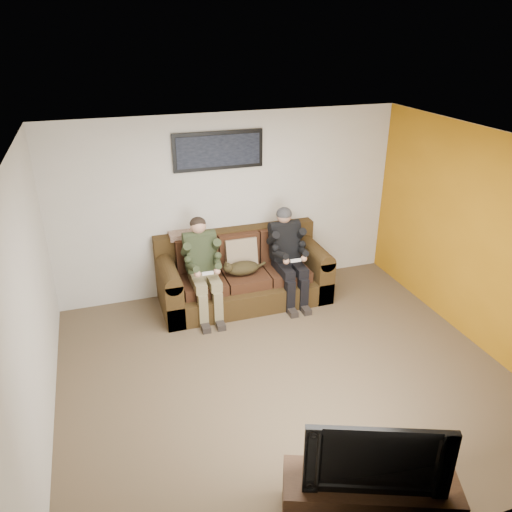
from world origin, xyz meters
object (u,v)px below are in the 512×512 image
object	(u,v)px
sofa	(242,275)
framed_poster	(218,151)
tv_stand	(369,500)
person_left	(202,262)
television	(376,451)
cat	(241,268)
person_right	(288,250)

from	to	relation	value
sofa	framed_poster	bearing A→B (deg)	117.68
sofa	tv_stand	xyz separation A→B (m)	(-0.09, -3.78, -0.15)
person_left	tv_stand	bearing A→B (deg)	-81.75
framed_poster	television	distance (m)	4.38
person_left	tv_stand	xyz separation A→B (m)	(0.52, -3.59, -0.54)
sofa	cat	xyz separation A→B (m)	(-0.06, -0.18, 0.21)
sofa	person_right	xyz separation A→B (m)	(0.61, -0.20, 0.39)
person_left	sofa	bearing A→B (deg)	18.04
sofa	tv_stand	size ratio (longest dim) A/B	1.73
person_right	television	size ratio (longest dim) A/B	1.23
cat	television	bearing A→B (deg)	-90.44
sofa	person_left	bearing A→B (deg)	-161.96
tv_stand	person_right	bearing A→B (deg)	100.37
sofa	framed_poster	xyz separation A→B (m)	(-0.20, 0.38, 1.73)
person_left	framed_poster	bearing A→B (deg)	54.61
person_left	person_right	size ratio (longest dim) A/B	0.99
framed_poster	television	bearing A→B (deg)	-88.52
framed_poster	television	size ratio (longest dim) A/B	1.15
person_right	framed_poster	size ratio (longest dim) A/B	1.07
person_right	tv_stand	bearing A→B (deg)	-101.12
person_right	tv_stand	distance (m)	3.69
person_left	framed_poster	size ratio (longest dim) A/B	1.06
person_right	cat	xyz separation A→B (m)	(-0.68, 0.01, -0.19)
person_left	television	xyz separation A→B (m)	(0.52, -3.59, -0.01)
sofa	cat	world-z (taller)	sofa
sofa	framed_poster	size ratio (longest dim) A/B	1.90
sofa	person_right	world-z (taller)	person_right
sofa	framed_poster	distance (m)	1.79
sofa	cat	size ratio (longest dim) A/B	3.60
cat	television	world-z (taller)	television
framed_poster	cat	bearing A→B (deg)	-76.57
person_left	cat	distance (m)	0.58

